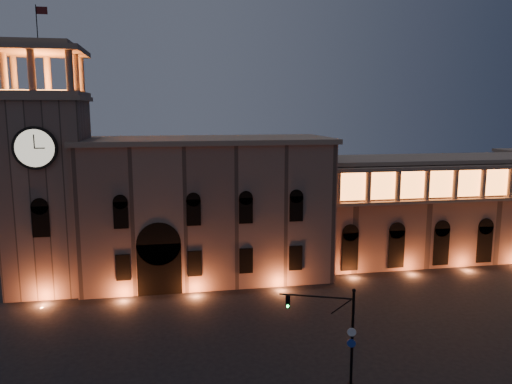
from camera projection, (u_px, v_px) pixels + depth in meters
ground at (253, 355)px, 43.22m from camera, size 160.00×160.00×0.00m
government_building at (206, 208)px, 62.70m from camera, size 30.80×12.80×17.60m
clock_tower at (48, 184)px, 57.88m from camera, size 9.80×9.80×32.40m
colonnade_wing at (445, 207)px, 70.95m from camera, size 40.60×11.50×14.50m
traffic_light at (339, 336)px, 37.49m from camera, size 5.49×2.37×8.01m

